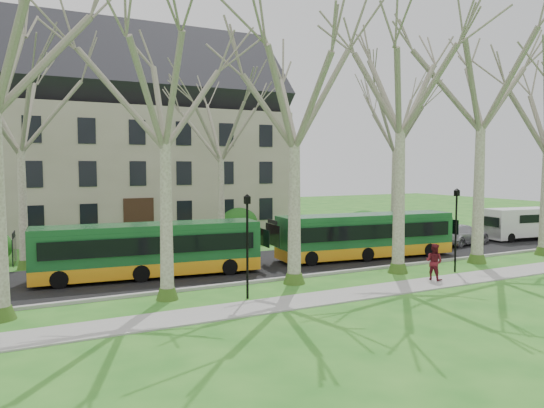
{
  "coord_description": "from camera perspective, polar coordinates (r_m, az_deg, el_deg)",
  "views": [
    {
      "loc": [
        -15.22,
        -20.91,
        5.59
      ],
      "look_at": [
        -2.75,
        3.0,
        3.62
      ],
      "focal_mm": 35.0,
      "sensor_mm": 36.0,
      "label": 1
    }
  ],
  "objects": [
    {
      "name": "ground",
      "position": [
        26.46,
        8.4,
        -8.07
      ],
      "size": [
        120.0,
        120.0,
        0.0
      ],
      "primitive_type": "plane",
      "color": "#256D1F",
      "rests_on": "ground"
    },
    {
      "name": "pedestrian_b",
      "position": [
        26.9,
        17.04,
        -5.96
      ],
      "size": [
        0.9,
        1.02,
        1.77
      ],
      "primitive_type": "imported",
      "rotation": [
        0.0,
        0.0,
        1.87
      ],
      "color": "#5B141D",
      "rests_on": "sidewalk"
    },
    {
      "name": "bus_follow",
      "position": [
        32.17,
        10.07,
        -3.33
      ],
      "size": [
        11.08,
        3.38,
        2.73
      ],
      "primitive_type": null,
      "rotation": [
        0.0,
        0.0,
        -0.1
      ],
      "color": "#175126",
      "rests_on": "road"
    },
    {
      "name": "building",
      "position": [
        45.91,
        -16.04,
        7.11
      ],
      "size": [
        26.5,
        12.2,
        16.0
      ],
      "color": "gray",
      "rests_on": "ground"
    },
    {
      "name": "bus_lead",
      "position": [
        27.02,
        -13.1,
        -4.79
      ],
      "size": [
        11.13,
        3.34,
        2.74
      ],
      "primitive_type": null,
      "rotation": [
        0.0,
        0.0,
        -0.1
      ],
      "color": "#175126",
      "rests_on": "road"
    },
    {
      "name": "tree_row_verge",
      "position": [
        26.14,
        8.17,
        7.22
      ],
      "size": [
        49.0,
        7.0,
        14.0
      ],
      "color": "gray",
      "rests_on": "ground"
    },
    {
      "name": "road",
      "position": [
        30.99,
        2.39,
        -6.17
      ],
      "size": [
        80.0,
        8.0,
        0.06
      ],
      "primitive_type": "cube",
      "color": "black",
      "rests_on": "ground"
    },
    {
      "name": "sedan",
      "position": [
        39.44,
        19.64,
        -3.08
      ],
      "size": [
        5.21,
        2.91,
        1.43
      ],
      "primitive_type": "imported",
      "rotation": [
        0.0,
        0.0,
        1.76
      ],
      "color": "#B7B6BB",
      "rests_on": "road"
    },
    {
      "name": "tree_row_far",
      "position": [
        34.8,
        -4.04,
        4.84
      ],
      "size": [
        33.0,
        7.0,
        12.0
      ],
      "color": "gray",
      "rests_on": "ground"
    },
    {
      "name": "lamp_row",
      "position": [
        25.24,
        9.79,
        -2.75
      ],
      "size": [
        36.22,
        0.22,
        4.3
      ],
      "color": "black",
      "rests_on": "ground"
    },
    {
      "name": "hedges",
      "position": [
        36.76,
        -10.65,
        -3.07
      ],
      "size": [
        30.6,
        8.6,
        2.0
      ],
      "color": "#1A5418",
      "rests_on": "ground"
    },
    {
      "name": "curb",
      "position": [
        27.65,
        6.56,
        -7.37
      ],
      "size": [
        80.0,
        0.25,
        0.14
      ],
      "primitive_type": "cube",
      "color": "#A5A39E",
      "rests_on": "ground"
    },
    {
      "name": "van_a",
      "position": [
        43.5,
        25.12,
        -1.97
      ],
      "size": [
        5.57,
        2.62,
        2.34
      ],
      "primitive_type": null,
      "rotation": [
        0.0,
        0.0,
        -0.13
      ],
      "color": "silver",
      "rests_on": "road"
    },
    {
      "name": "sidewalk",
      "position": [
        24.53,
        11.87,
        -9.02
      ],
      "size": [
        70.0,
        2.0,
        0.06
      ],
      "primitive_type": "cube",
      "color": "gray",
      "rests_on": "ground"
    }
  ]
}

